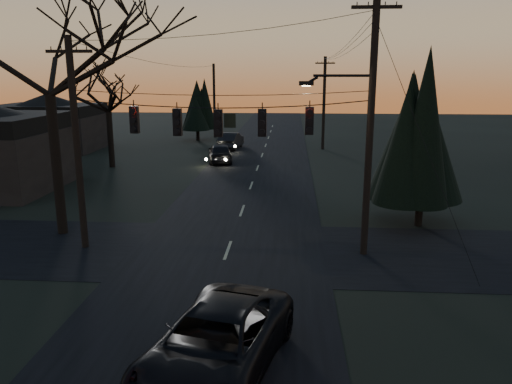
# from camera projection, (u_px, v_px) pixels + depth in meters

# --- Properties ---
(main_road) EXTENTS (8.00, 120.00, 0.02)m
(main_road) POSITION_uv_depth(u_px,v_px,m) (249.00, 193.00, 30.14)
(main_road) COLOR black
(main_road) RESTS_ON ground
(cross_road) EXTENTS (60.00, 7.00, 0.02)m
(cross_road) POSITION_uv_depth(u_px,v_px,m) (228.00, 250.00, 20.45)
(cross_road) COLOR black
(cross_road) RESTS_ON ground
(utility_pole_right) EXTENTS (5.00, 0.30, 10.00)m
(utility_pole_right) POSITION_uv_depth(u_px,v_px,m) (363.00, 254.00, 20.07)
(utility_pole_right) COLOR black
(utility_pole_right) RESTS_ON ground
(utility_pole_left) EXTENTS (1.80, 0.30, 8.50)m
(utility_pole_left) POSITION_uv_depth(u_px,v_px,m) (86.00, 247.00, 20.86)
(utility_pole_left) COLOR black
(utility_pole_left) RESTS_ON ground
(utility_pole_far_r) EXTENTS (1.80, 0.30, 8.50)m
(utility_pole_far_r) POSITION_uv_depth(u_px,v_px,m) (322.00, 149.00, 47.22)
(utility_pole_far_r) COLOR black
(utility_pole_far_r) RESTS_ON ground
(utility_pole_far_l) EXTENTS (0.30, 0.30, 8.00)m
(utility_pole_far_l) POSITION_uv_depth(u_px,v_px,m) (215.00, 137.00, 55.77)
(utility_pole_far_l) COLOR black
(utility_pole_far_l) RESTS_ON ground
(span_signal_assembly) EXTENTS (11.50, 0.44, 1.55)m
(span_signal_assembly) POSITION_uv_depth(u_px,v_px,m) (220.00, 121.00, 19.23)
(span_signal_assembly) COLOR black
(span_signal_assembly) RESTS_ON ground
(bare_tree_left) EXTENTS (9.53, 9.53, 12.33)m
(bare_tree_left) POSITION_uv_depth(u_px,v_px,m) (44.00, 35.00, 20.64)
(bare_tree_left) COLOR black
(bare_tree_left) RESTS_ON ground
(evergreen_right) EXTENTS (3.87, 3.87, 7.23)m
(evergreen_right) POSITION_uv_depth(u_px,v_px,m) (425.00, 138.00, 22.79)
(evergreen_right) COLOR black
(evergreen_right) RESTS_ON ground
(bare_tree_dist) EXTENTS (6.19, 6.19, 8.45)m
(bare_tree_dist) POSITION_uv_depth(u_px,v_px,m) (107.00, 89.00, 37.01)
(bare_tree_dist) COLOR black
(bare_tree_dist) RESTS_ON ground
(evergreen_dist) EXTENTS (3.29, 3.29, 5.67)m
(evergreen_dist) POSITION_uv_depth(u_px,v_px,m) (197.00, 108.00, 52.43)
(evergreen_dist) COLOR black
(evergreen_dist) RESTS_ON ground
(house_left_far) EXTENTS (9.00, 7.00, 5.20)m
(house_left_far) POSITION_uv_depth(u_px,v_px,m) (49.00, 122.00, 46.42)
(house_left_far) COLOR black
(house_left_far) RESTS_ON ground
(suv_near) EXTENTS (3.95, 6.22, 1.60)m
(suv_near) POSITION_uv_depth(u_px,v_px,m) (216.00, 344.00, 11.93)
(suv_near) COLOR black
(suv_near) RESTS_ON ground
(sedan_oncoming_a) EXTENTS (2.59, 4.77, 1.54)m
(sedan_oncoming_a) POSITION_uv_depth(u_px,v_px,m) (220.00, 153.00, 40.27)
(sedan_oncoming_a) COLOR black
(sedan_oncoming_a) RESTS_ON ground
(sedan_oncoming_b) EXTENTS (2.09, 4.81, 1.54)m
(sedan_oncoming_b) POSITION_uv_depth(u_px,v_px,m) (231.00, 141.00, 47.29)
(sedan_oncoming_b) COLOR black
(sedan_oncoming_b) RESTS_ON ground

